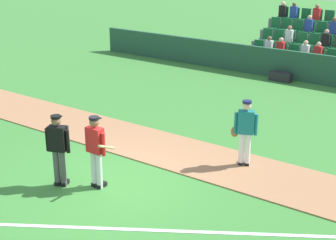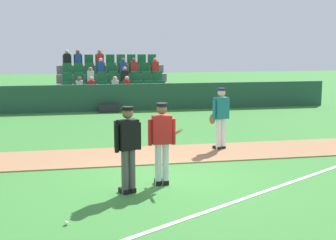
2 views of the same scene
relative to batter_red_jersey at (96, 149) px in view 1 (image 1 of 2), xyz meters
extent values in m
plane|color=#387A33|center=(0.12, 0.32, -0.97)|extent=(80.00, 80.00, 0.00)
cube|color=#9E704C|center=(0.12, 2.73, -0.95)|extent=(28.00, 2.11, 0.03)
cube|color=white|center=(3.12, -0.18, -0.96)|extent=(10.29, 6.34, 0.01)
cube|color=#234C38|center=(0.12, 11.69, -0.37)|extent=(20.00, 0.16, 1.20)
cube|color=slate|center=(0.12, 13.99, -0.82)|extent=(5.55, 3.80, 0.30)
cube|color=slate|center=(0.12, 12.72, -0.47)|extent=(5.45, 0.85, 0.40)
cube|color=#196033|center=(-2.08, 12.62, -0.22)|extent=(0.44, 0.40, 0.08)
cube|color=#196033|center=(-2.08, 12.84, 0.03)|extent=(0.44, 0.08, 0.50)
cube|color=#196033|center=(-1.53, 12.62, -0.22)|extent=(0.44, 0.40, 0.08)
cube|color=#196033|center=(-1.53, 12.84, 0.03)|extent=(0.44, 0.08, 0.50)
cube|color=silver|center=(-1.53, 12.67, 0.08)|extent=(0.32, 0.22, 0.52)
sphere|color=brown|center=(-1.53, 12.67, 0.43)|extent=(0.20, 0.20, 0.20)
cube|color=#196033|center=(-0.98, 12.62, -0.22)|extent=(0.44, 0.40, 0.08)
cube|color=#196033|center=(-0.98, 12.84, 0.03)|extent=(0.44, 0.08, 0.50)
cube|color=red|center=(-0.98, 12.67, 0.08)|extent=(0.32, 0.22, 0.52)
sphere|color=beige|center=(-0.98, 12.67, 0.43)|extent=(0.20, 0.20, 0.20)
cube|color=#196033|center=(-0.43, 12.62, -0.22)|extent=(0.44, 0.40, 0.08)
cube|color=#196033|center=(-0.43, 12.84, 0.03)|extent=(0.44, 0.08, 0.50)
cube|color=#196033|center=(0.12, 12.62, -0.22)|extent=(0.44, 0.40, 0.08)
cube|color=#196033|center=(0.12, 12.84, 0.03)|extent=(0.44, 0.08, 0.50)
cube|color=silver|center=(0.12, 12.67, 0.08)|extent=(0.32, 0.22, 0.52)
sphere|color=beige|center=(0.12, 12.67, 0.43)|extent=(0.20, 0.20, 0.20)
cube|color=#196033|center=(0.67, 12.62, -0.22)|extent=(0.44, 0.40, 0.08)
cube|color=#196033|center=(0.67, 12.84, 0.03)|extent=(0.44, 0.08, 0.50)
cube|color=red|center=(0.67, 12.67, 0.08)|extent=(0.32, 0.22, 0.52)
sphere|color=beige|center=(0.67, 12.67, 0.43)|extent=(0.20, 0.20, 0.20)
cube|color=#196033|center=(1.22, 12.62, -0.22)|extent=(0.44, 0.40, 0.08)
cube|color=#196033|center=(1.22, 12.84, 0.03)|extent=(0.44, 0.08, 0.50)
cube|color=slate|center=(0.12, 13.57, -0.07)|extent=(5.45, 0.85, 0.40)
cube|color=#196033|center=(-2.08, 13.47, 0.18)|extent=(0.44, 0.40, 0.08)
cube|color=#196033|center=(-2.08, 13.69, 0.43)|extent=(0.44, 0.08, 0.50)
cube|color=#196033|center=(-1.53, 13.47, 0.18)|extent=(0.44, 0.40, 0.08)
cube|color=#196033|center=(-1.53, 13.69, 0.43)|extent=(0.44, 0.08, 0.50)
cube|color=#196033|center=(-0.98, 13.47, 0.18)|extent=(0.44, 0.40, 0.08)
cube|color=#196033|center=(-0.98, 13.69, 0.43)|extent=(0.44, 0.08, 0.50)
cube|color=silver|center=(-0.98, 13.52, 0.48)|extent=(0.32, 0.22, 0.52)
sphere|color=#9E7051|center=(-0.98, 13.52, 0.83)|extent=(0.20, 0.20, 0.20)
cube|color=#196033|center=(-0.43, 13.47, 0.18)|extent=(0.44, 0.40, 0.08)
cube|color=#196033|center=(-0.43, 13.69, 0.43)|extent=(0.44, 0.08, 0.50)
cube|color=#196033|center=(0.12, 13.47, 0.18)|extent=(0.44, 0.40, 0.08)
cube|color=#196033|center=(0.12, 13.69, 0.43)|extent=(0.44, 0.08, 0.50)
cube|color=#196033|center=(0.67, 13.47, 0.18)|extent=(0.44, 0.40, 0.08)
cube|color=#196033|center=(0.67, 13.69, 0.43)|extent=(0.44, 0.08, 0.50)
cube|color=black|center=(0.67, 13.52, 0.48)|extent=(0.32, 0.22, 0.52)
sphere|color=tan|center=(0.67, 13.52, 0.83)|extent=(0.20, 0.20, 0.20)
cube|color=slate|center=(0.12, 14.42, 0.33)|extent=(5.45, 0.85, 0.40)
cube|color=#196033|center=(-2.08, 14.32, 0.58)|extent=(0.44, 0.40, 0.08)
cube|color=#196033|center=(-2.08, 14.54, 0.83)|extent=(0.44, 0.08, 0.50)
cube|color=#196033|center=(-1.53, 14.32, 0.58)|extent=(0.44, 0.40, 0.08)
cube|color=#196033|center=(-1.53, 14.54, 0.83)|extent=(0.44, 0.08, 0.50)
cube|color=#196033|center=(-0.98, 14.32, 0.58)|extent=(0.44, 0.40, 0.08)
cube|color=#196033|center=(-0.98, 14.54, 0.83)|extent=(0.44, 0.08, 0.50)
cube|color=#196033|center=(-0.43, 14.32, 0.58)|extent=(0.44, 0.40, 0.08)
cube|color=#196033|center=(-0.43, 14.54, 0.83)|extent=(0.44, 0.08, 0.50)
cube|color=#263F99|center=(-0.43, 14.37, 0.88)|extent=(0.32, 0.22, 0.52)
sphere|color=beige|center=(-0.43, 14.37, 1.23)|extent=(0.20, 0.20, 0.20)
cube|color=#196033|center=(0.12, 14.32, 0.58)|extent=(0.44, 0.40, 0.08)
cube|color=#196033|center=(0.12, 14.54, 0.83)|extent=(0.44, 0.08, 0.50)
cube|color=#196033|center=(0.67, 14.32, 0.58)|extent=(0.44, 0.40, 0.08)
cube|color=#196033|center=(0.67, 14.54, 0.83)|extent=(0.44, 0.08, 0.50)
cube|color=#263F99|center=(0.67, 14.37, 0.88)|extent=(0.32, 0.22, 0.52)
sphere|color=brown|center=(0.67, 14.37, 1.23)|extent=(0.20, 0.20, 0.20)
cube|color=slate|center=(0.12, 15.27, 0.73)|extent=(5.45, 0.85, 0.40)
cube|color=#196033|center=(-2.08, 15.17, 0.98)|extent=(0.44, 0.40, 0.08)
cube|color=#196033|center=(-2.08, 15.39, 1.23)|extent=(0.44, 0.08, 0.50)
cube|color=black|center=(-2.08, 15.22, 1.28)|extent=(0.32, 0.22, 0.52)
sphere|color=beige|center=(-2.08, 15.22, 1.63)|extent=(0.20, 0.20, 0.20)
cube|color=#196033|center=(-1.53, 15.17, 0.98)|extent=(0.44, 0.40, 0.08)
cube|color=#196033|center=(-1.53, 15.39, 1.23)|extent=(0.44, 0.08, 0.50)
cube|color=#263F99|center=(-1.53, 15.22, 1.28)|extent=(0.32, 0.22, 0.52)
sphere|color=brown|center=(-1.53, 15.22, 1.63)|extent=(0.20, 0.20, 0.20)
cube|color=#196033|center=(-0.98, 15.17, 0.98)|extent=(0.44, 0.40, 0.08)
cube|color=#196033|center=(-0.98, 15.39, 1.23)|extent=(0.44, 0.08, 0.50)
cube|color=#196033|center=(-0.43, 15.17, 0.98)|extent=(0.44, 0.40, 0.08)
cube|color=#196033|center=(-0.43, 15.39, 1.23)|extent=(0.44, 0.08, 0.50)
cube|color=red|center=(-0.43, 15.22, 1.28)|extent=(0.32, 0.22, 0.52)
sphere|color=#9E7051|center=(-0.43, 15.22, 1.63)|extent=(0.20, 0.20, 0.20)
cube|color=#196033|center=(0.12, 15.17, 0.98)|extent=(0.44, 0.40, 0.08)
cube|color=#196033|center=(0.12, 15.39, 1.23)|extent=(0.44, 0.08, 0.50)
cylinder|color=silver|center=(-0.09, -0.01, -0.52)|extent=(0.14, 0.14, 0.90)
cylinder|color=silver|center=(0.07, -0.01, -0.52)|extent=(0.14, 0.14, 0.90)
cube|color=black|center=(-0.09, 0.05, -0.92)|extent=(0.12, 0.26, 0.10)
cube|color=black|center=(0.07, 0.05, -0.92)|extent=(0.12, 0.26, 0.10)
cube|color=red|center=(-0.01, -0.01, 0.23)|extent=(0.40, 0.22, 0.60)
cylinder|color=red|center=(-0.26, -0.01, 0.18)|extent=(0.09, 0.09, 0.55)
cylinder|color=red|center=(0.24, 0.00, 0.18)|extent=(0.09, 0.09, 0.55)
sphere|color=brown|center=(-0.01, -0.01, 0.66)|extent=(0.22, 0.22, 0.22)
cylinder|color=black|center=(-0.01, -0.01, 0.76)|extent=(0.23, 0.23, 0.06)
cube|color=black|center=(-0.01, 0.09, 0.73)|extent=(0.18, 0.12, 0.02)
cylinder|color=tan|center=(0.24, 0.10, 0.08)|extent=(0.30, 0.78, 0.41)
cylinder|color=#4C4C4C|center=(-0.84, -0.47, -0.52)|extent=(0.14, 0.14, 0.90)
cylinder|color=#4C4C4C|center=(-0.70, -0.41, -0.52)|extent=(0.14, 0.14, 0.90)
cube|color=black|center=(-0.87, -0.42, -0.92)|extent=(0.21, 0.29, 0.10)
cube|color=black|center=(-0.72, -0.36, -0.92)|extent=(0.21, 0.29, 0.10)
cube|color=black|center=(-0.77, -0.44, 0.23)|extent=(0.45, 0.36, 0.60)
cylinder|color=black|center=(-1.00, -0.54, 0.18)|extent=(0.09, 0.09, 0.55)
cylinder|color=black|center=(-0.54, -0.35, 0.18)|extent=(0.09, 0.09, 0.55)
sphere|color=brown|center=(-0.77, -0.44, 0.66)|extent=(0.22, 0.22, 0.22)
cylinder|color=black|center=(-0.77, -0.44, 0.76)|extent=(0.23, 0.23, 0.06)
cube|color=black|center=(-0.81, -0.35, 0.73)|extent=(0.21, 0.18, 0.02)
cube|color=black|center=(-0.82, -0.32, 0.23)|extent=(0.44, 0.24, 0.56)
cylinder|color=white|center=(2.18, 3.01, -0.52)|extent=(0.14, 0.14, 0.90)
cylinder|color=white|center=(2.33, 3.07, -0.52)|extent=(0.14, 0.14, 0.90)
cube|color=black|center=(2.16, 3.07, -0.92)|extent=(0.21, 0.29, 0.10)
cube|color=black|center=(2.31, 3.13, -0.92)|extent=(0.21, 0.29, 0.10)
cube|color=#197075|center=(2.26, 3.04, 0.23)|extent=(0.45, 0.36, 0.60)
cylinder|color=#197075|center=(2.03, 2.95, 0.18)|extent=(0.09, 0.09, 0.55)
cylinder|color=#197075|center=(2.49, 3.14, 0.18)|extent=(0.09, 0.09, 0.55)
sphere|color=beige|center=(2.26, 3.04, 0.66)|extent=(0.22, 0.22, 0.22)
cylinder|color=#191E4C|center=(2.26, 3.04, 0.76)|extent=(0.23, 0.23, 0.06)
cube|color=#191E4C|center=(2.22, 3.13, 0.73)|extent=(0.21, 0.18, 0.02)
ellipsoid|color=brown|center=(1.99, 2.98, -0.07)|extent=(0.23, 0.19, 0.28)
cube|color=#232328|center=(-0.29, 11.24, -0.79)|extent=(0.90, 0.36, 0.36)
camera|label=1|loc=(7.48, -7.70, 4.56)|focal=53.88mm
camera|label=2|loc=(-1.79, -9.62, 1.99)|focal=50.82mm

